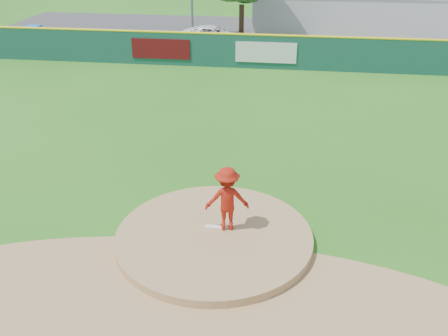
# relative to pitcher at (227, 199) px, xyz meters

# --- Properties ---
(ground) EXTENTS (120.00, 120.00, 0.00)m
(ground) POSITION_rel_pitcher_xyz_m (-0.32, -0.34, -1.19)
(ground) COLOR #286B19
(ground) RESTS_ON ground
(pitchers_mound) EXTENTS (5.50, 5.50, 0.50)m
(pitchers_mound) POSITION_rel_pitcher_xyz_m (-0.32, -0.34, -1.19)
(pitchers_mound) COLOR #9E774C
(pitchers_mound) RESTS_ON ground
(pitching_rubber) EXTENTS (0.60, 0.15, 0.04)m
(pitching_rubber) POSITION_rel_pitcher_xyz_m (-0.32, -0.04, -0.92)
(pitching_rubber) COLOR white
(pitching_rubber) RESTS_ON pitchers_mound
(infield_dirt_arc) EXTENTS (15.40, 15.40, 0.01)m
(infield_dirt_arc) POSITION_rel_pitcher_xyz_m (-0.32, -3.34, -1.19)
(infield_dirt_arc) COLOR #9E774C
(infield_dirt_arc) RESTS_ON ground
(parking_lot) EXTENTS (44.00, 16.00, 0.02)m
(parking_lot) POSITION_rel_pitcher_xyz_m (-0.32, 26.66, -1.18)
(parking_lot) COLOR #38383A
(parking_lot) RESTS_ON ground
(pitcher) EXTENTS (1.33, 0.92, 1.89)m
(pitcher) POSITION_rel_pitcher_xyz_m (0.00, 0.00, 0.00)
(pitcher) COLOR #9D190D
(pitcher) RESTS_ON pitchers_mound
(van) EXTENTS (5.04, 2.86, 1.33)m
(van) POSITION_rel_pitcher_xyz_m (-4.13, 23.13, -0.51)
(van) COLOR white
(van) RESTS_ON parking_lot
(pool_building_grp) EXTENTS (15.20, 8.20, 3.31)m
(pool_building_grp) POSITION_rel_pitcher_xyz_m (5.68, 31.65, 0.47)
(pool_building_grp) COLOR silver
(pool_building_grp) RESTS_ON ground
(fence_banners) EXTENTS (9.96, 0.04, 1.20)m
(fence_banners) POSITION_rel_pitcher_xyz_m (-3.27, 17.58, -0.19)
(fence_banners) COLOR #520B0E
(fence_banners) RESTS_ON ground
(playground_slide) EXTENTS (0.91, 2.57, 1.42)m
(playground_slide) POSITION_rel_pitcher_xyz_m (-16.46, 21.15, -0.48)
(playground_slide) COLOR blue
(playground_slide) RESTS_ON ground
(outfield_fence) EXTENTS (40.00, 0.14, 2.07)m
(outfield_fence) POSITION_rel_pitcher_xyz_m (-0.32, 17.66, -0.11)
(outfield_fence) COLOR #154439
(outfield_fence) RESTS_ON ground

